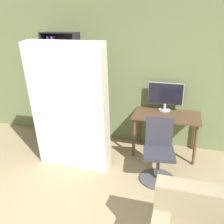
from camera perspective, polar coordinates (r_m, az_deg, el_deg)
name	(u,v)px	position (r m, az deg, el deg)	size (l,w,h in m)	color
wall_back	(119,71)	(4.68, 1.58, 9.27)	(8.00, 0.06, 2.70)	#6B7A4C
desk	(166,120)	(4.39, 12.28, -1.82)	(1.12, 0.67, 0.73)	brown
monitor	(166,95)	(4.47, 12.13, 3.79)	(0.61, 0.21, 0.50)	#B7B7BC
office_chair	(158,156)	(3.76, 10.54, -9.85)	(0.52, 0.52, 0.92)	#4C4C51
bookshelf	(60,87)	(5.03, -11.87, 5.53)	(0.68, 0.30, 2.04)	black
mattress_near	(70,109)	(3.75, -9.59, 0.63)	(1.16, 0.45, 1.99)	silver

